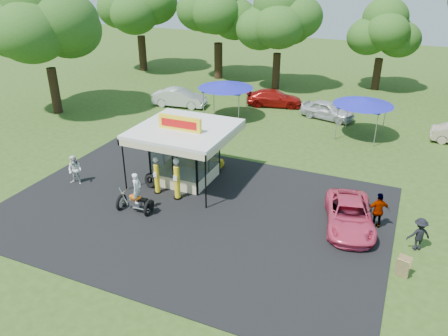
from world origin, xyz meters
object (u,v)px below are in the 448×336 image
(bg_car_a, at_px, (180,98))
(spectator_east_b, at_px, (378,211))
(gas_station_kiosk, at_px, (185,153))
(pink_sedan, at_px, (349,215))
(spectator_west, at_px, (75,170))
(bg_car_b, at_px, (274,98))
(a_frame_sign, at_px, (403,267))
(tent_east, at_px, (364,102))
(motorcycle, at_px, (136,197))
(spectator_east_a, at_px, (419,234))
(kiosk_car, at_px, (202,159))
(gas_pump_right, at_px, (177,180))
(gas_pump_left, at_px, (157,176))
(bg_car_c, at_px, (327,110))
(tent_west, at_px, (226,85))

(bg_car_a, bearing_deg, spectator_east_b, -134.24)
(gas_station_kiosk, distance_m, pink_sedan, 9.95)
(spectator_west, height_order, bg_car_b, spectator_west)
(a_frame_sign, xyz_separation_m, tent_east, (-3.97, 15.72, 2.25))
(gas_station_kiosk, xyz_separation_m, tent_east, (8.50, 11.46, 0.95))
(motorcycle, xyz_separation_m, spectator_east_a, (13.59, 2.38, -0.10))
(gas_station_kiosk, height_order, kiosk_car, gas_station_kiosk)
(gas_pump_right, xyz_separation_m, a_frame_sign, (11.83, -2.03, -0.69))
(spectator_west, xyz_separation_m, spectator_east_b, (16.78, 2.24, 0.06))
(gas_pump_left, height_order, spectator_east_b, gas_pump_left)
(gas_station_kiosk, relative_size, kiosk_car, 1.92)
(spectator_west, relative_size, spectator_east_b, 0.94)
(bg_car_a, bearing_deg, kiosk_car, -152.72)
(spectator_east_b, height_order, bg_car_a, spectator_east_b)
(gas_pump_left, relative_size, a_frame_sign, 2.33)
(motorcycle, bearing_deg, spectator_west, 163.10)
(motorcycle, distance_m, spectator_east_b, 12.18)
(gas_pump_left, height_order, tent_east, tent_east)
(spectator_west, bearing_deg, tent_east, 39.71)
(bg_car_a, bearing_deg, bg_car_b, -73.55)
(bg_car_c, bearing_deg, pink_sedan, -150.45)
(gas_station_kiosk, relative_size, gas_pump_left, 2.42)
(spectator_west, relative_size, tent_west, 0.40)
(gas_pump_right, height_order, spectator_east_a, gas_pump_right)
(pink_sedan, height_order, tent_east, tent_east)
(gas_pump_right, xyz_separation_m, spectator_east_b, (10.43, 1.40, -0.22))
(gas_pump_left, distance_m, pink_sedan, 10.56)
(motorcycle, bearing_deg, a_frame_sign, -3.11)
(bg_car_a, xyz_separation_m, tent_east, (15.95, -1.22, 1.94))
(tent_west, bearing_deg, spectator_west, -103.19)
(gas_pump_left, xyz_separation_m, bg_car_b, (1.02, 18.34, -0.34))
(tent_east, bearing_deg, bg_car_a, 175.61)
(gas_pump_left, xyz_separation_m, gas_pump_right, (1.36, -0.12, 0.11))
(spectator_east_b, relative_size, bg_car_a, 0.40)
(gas_pump_right, height_order, bg_car_b, gas_pump_right)
(bg_car_a, bearing_deg, spectator_east_a, -133.69)
(gas_station_kiosk, xyz_separation_m, bg_car_c, (5.45, 14.59, -1.03))
(gas_pump_right, relative_size, tent_east, 0.57)
(kiosk_car, distance_m, spectator_east_a, 13.63)
(gas_pump_right, relative_size, bg_car_a, 0.51)
(a_frame_sign, distance_m, tent_west, 21.63)
(bg_car_c, height_order, tent_east, tent_east)
(spectator_west, xyz_separation_m, bg_car_b, (6.02, 19.30, -0.17))
(bg_car_b, relative_size, tent_west, 1.12)
(motorcycle, height_order, bg_car_a, motorcycle)
(spectator_west, height_order, tent_east, tent_east)
(spectator_east_a, distance_m, tent_east, 14.25)
(kiosk_car, relative_size, tent_west, 0.63)
(gas_station_kiosk, xyz_separation_m, tent_west, (-2.33, 11.32, 1.05))
(gas_pump_left, xyz_separation_m, pink_sedan, (10.52, 0.82, -0.41))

